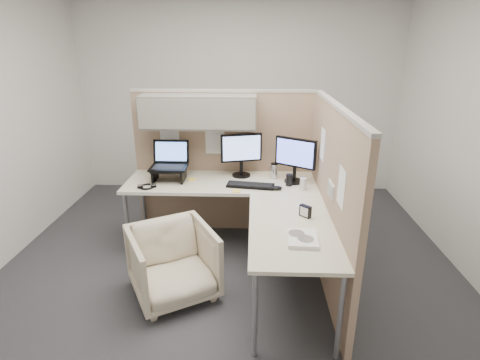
{
  "coord_description": "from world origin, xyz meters",
  "views": [
    {
      "loc": [
        0.23,
        -3.13,
        2.1
      ],
      "look_at": [
        0.1,
        0.25,
        0.85
      ],
      "focal_mm": 28.0,
      "sensor_mm": 36.0,
      "label": 1
    }
  ],
  "objects_px": {
    "desk": "(242,201)",
    "keyboard": "(250,185)",
    "office_chair": "(173,260)",
    "monitor_left": "(241,151)"
  },
  "relations": [
    {
      "from": "desk",
      "to": "office_chair",
      "type": "height_order",
      "value": "desk"
    },
    {
      "from": "office_chair",
      "to": "keyboard",
      "type": "relative_size",
      "value": 1.46
    },
    {
      "from": "office_chair",
      "to": "monitor_left",
      "type": "bearing_deg",
      "value": 34.06
    },
    {
      "from": "desk",
      "to": "monitor_left",
      "type": "relative_size",
      "value": 4.29
    },
    {
      "from": "keyboard",
      "to": "desk",
      "type": "bearing_deg",
      "value": -97.61
    },
    {
      "from": "office_chair",
      "to": "keyboard",
      "type": "distance_m",
      "value": 1.08
    },
    {
      "from": "monitor_left",
      "to": "keyboard",
      "type": "distance_m",
      "value": 0.43
    },
    {
      "from": "office_chair",
      "to": "monitor_left",
      "type": "height_order",
      "value": "monitor_left"
    },
    {
      "from": "desk",
      "to": "office_chair",
      "type": "distance_m",
      "value": 0.84
    },
    {
      "from": "desk",
      "to": "keyboard",
      "type": "bearing_deg",
      "value": 73.91
    }
  ]
}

